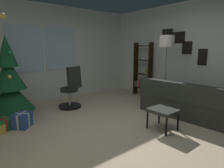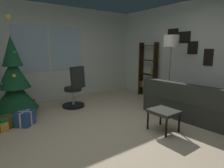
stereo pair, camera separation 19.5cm
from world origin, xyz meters
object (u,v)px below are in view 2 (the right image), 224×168
(office_chair, at_px, (75,91))
(gift_box_green, at_px, (5,122))
(gift_box_red, at_px, (29,104))
(floor_lamp, at_px, (171,47))
(footstool, at_px, (164,113))
(couch, at_px, (199,105))
(gift_box_blue, at_px, (25,118))
(gift_box_gold, at_px, (0,126))
(bookshelf, at_px, (148,73))
(holiday_tree, at_px, (14,83))

(office_chair, bearing_deg, gift_box_green, -166.35)
(gift_box_red, xyz_separation_m, floor_lamp, (2.88, -2.13, 1.45))
(footstool, xyz_separation_m, gift_box_red, (-1.64, 2.99, -0.26))
(couch, xyz_separation_m, gift_box_blue, (-3.13, 1.78, -0.14))
(gift_box_red, distance_m, gift_box_green, 1.32)
(couch, relative_size, gift_box_gold, 5.94)
(footstool, xyz_separation_m, floor_lamp, (1.24, 0.85, 1.19))
(office_chair, bearing_deg, gift_box_blue, -158.85)
(footstool, relative_size, gift_box_green, 1.24)
(floor_lamp, bearing_deg, footstool, -145.52)
(office_chair, height_order, floor_lamp, floor_lamp)
(footstool, height_order, gift_box_blue, footstool)
(bookshelf, bearing_deg, couch, -104.49)
(couch, xyz_separation_m, bookshelf, (0.52, 2.00, 0.44))
(gift_box_gold, bearing_deg, office_chair, 15.24)
(gift_box_green, distance_m, gift_box_blue, 0.35)
(gift_box_green, relative_size, office_chair, 0.36)
(holiday_tree, xyz_separation_m, gift_box_blue, (0.02, -0.69, -0.60))
(gift_box_green, xyz_separation_m, bookshelf, (3.98, 0.11, 0.62))
(office_chair, distance_m, bookshelf, 2.39)
(gift_box_gold, bearing_deg, bookshelf, 2.64)
(couch, xyz_separation_m, footstool, (-1.14, 0.03, 0.05))
(office_chair, bearing_deg, gift_box_red, 142.29)
(floor_lamp, bearing_deg, gift_box_green, 164.21)
(gift_box_gold, distance_m, gift_box_blue, 0.44)
(footstool, bearing_deg, gift_box_red, 118.78)
(footstool, height_order, bookshelf, bookshelf)
(footstool, relative_size, office_chair, 0.45)
(holiday_tree, bearing_deg, floor_lamp, -26.01)
(gift_box_gold, distance_m, bookshelf, 4.13)
(holiday_tree, height_order, office_chair, holiday_tree)
(footstool, xyz_separation_m, gift_box_gold, (-2.42, 1.78, -0.26))
(gift_box_green, distance_m, office_chair, 1.70)
(footstool, bearing_deg, office_chair, 107.07)
(couch, distance_m, bookshelf, 2.11)
(gift_box_red, xyz_separation_m, gift_box_blue, (-0.35, -1.23, 0.06))
(footstool, height_order, gift_box_gold, footstool)
(holiday_tree, relative_size, gift_box_gold, 6.26)
(holiday_tree, xyz_separation_m, bookshelf, (3.67, -0.47, -0.02))
(couch, height_order, footstool, couch)
(gift_box_red, distance_m, office_chair, 1.24)
(gift_box_green, xyz_separation_m, gift_box_blue, (0.33, -0.11, 0.04))
(office_chair, relative_size, bookshelf, 0.64)
(holiday_tree, bearing_deg, gift_box_gold, -121.78)
(gift_box_gold, bearing_deg, gift_box_green, 36.69)
(bookshelf, bearing_deg, gift_box_green, -178.39)
(gift_box_gold, distance_m, office_chair, 1.82)
(holiday_tree, bearing_deg, footstool, -50.47)
(gift_box_gold, relative_size, office_chair, 0.33)
(gift_box_green, relative_size, gift_box_blue, 0.94)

